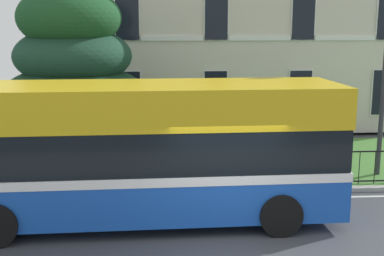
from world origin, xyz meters
TOP-DOWN VIEW (x-y plane):
  - ground_plane at (0.00, 1.23)m, footprint 60.00×56.00m
  - iron_verge_railing at (2.62, 4.40)m, footprint 16.86×0.04m
  - evergreen_tree at (-4.30, 7.82)m, footprint 5.01×5.03m
  - single_decker_bus at (-1.88, 2.35)m, footprint 9.33×2.89m
  - litter_bin at (-0.86, 4.82)m, footprint 0.57×0.57m

SIDE VIEW (x-z plane):
  - ground_plane at x=0.00m, z-range -0.10..0.08m
  - iron_verge_railing at x=2.62m, z-range 0.14..1.11m
  - litter_bin at x=-0.86m, z-range 0.12..1.36m
  - single_decker_bus at x=-1.88m, z-range 0.08..3.34m
  - evergreen_tree at x=-4.30m, z-range -0.36..5.42m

